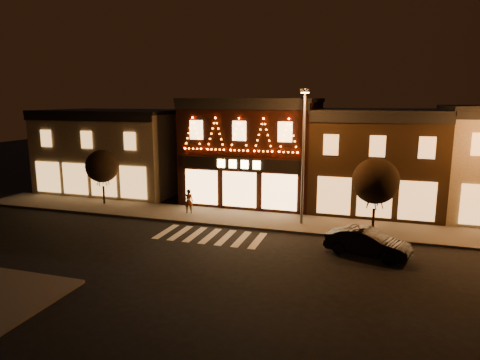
% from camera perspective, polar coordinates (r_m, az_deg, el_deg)
% --- Properties ---
extents(ground, '(120.00, 120.00, 0.00)m').
position_cam_1_polar(ground, '(22.74, -7.73, -10.50)').
color(ground, black).
rests_on(ground, ground).
extents(sidewalk_far, '(44.00, 4.00, 0.15)m').
position_cam_1_polar(sidewalk_far, '(29.22, 2.52, -5.40)').
color(sidewalk_far, '#47423D').
rests_on(sidewalk_far, ground).
extents(building_left, '(12.20, 8.28, 7.30)m').
position_cam_1_polar(building_left, '(40.09, -16.35, 3.84)').
color(building_left, '#6A5D4B').
rests_on(building_left, ground).
extents(building_pulp, '(10.20, 8.34, 8.30)m').
position_cam_1_polar(building_pulp, '(34.59, 1.90, 4.06)').
color(building_pulp, black).
rests_on(building_pulp, ground).
extents(building_right_a, '(9.20, 8.28, 7.50)m').
position_cam_1_polar(building_right_a, '(33.44, 17.82, 2.62)').
color(building_right_a, '#342212').
rests_on(building_right_a, ground).
extents(streetlamp_mid, '(0.64, 2.01, 8.73)m').
position_cam_1_polar(streetlamp_mid, '(27.19, 8.54, 4.46)').
color(streetlamp_mid, '#59595E').
rests_on(streetlamp_mid, sidewalk_far).
extents(tree_left, '(2.54, 2.54, 4.24)m').
position_cam_1_polar(tree_left, '(34.55, -18.06, 1.77)').
color(tree_left, black).
rests_on(tree_left, sidewalk_far).
extents(tree_right, '(2.78, 2.78, 4.64)m').
position_cam_1_polar(tree_right, '(26.70, 17.78, -0.13)').
color(tree_right, black).
rests_on(tree_right, sidewalk_far).
extents(dark_sedan, '(4.64, 2.70, 1.45)m').
position_cam_1_polar(dark_sedan, '(23.78, 16.77, -8.07)').
color(dark_sedan, black).
rests_on(dark_sedan, ground).
extents(pedestrian, '(0.75, 0.61, 1.76)m').
position_cam_1_polar(pedestrian, '(30.67, -6.92, -2.84)').
color(pedestrian, gray).
rests_on(pedestrian, sidewalk_far).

